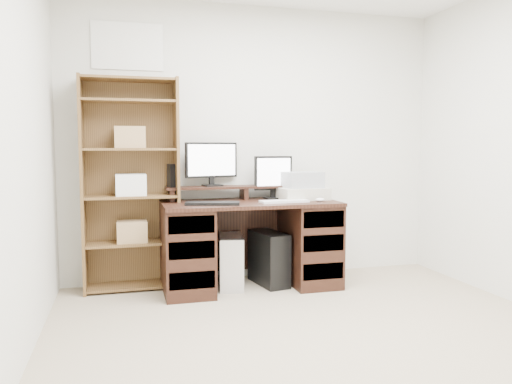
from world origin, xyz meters
name	(u,v)px	position (x,y,z in m)	size (l,w,h in m)	color
room	(350,141)	(0.00, 0.00, 1.25)	(3.54, 4.04, 2.54)	tan
desk	(250,242)	(-0.15, 1.64, 0.39)	(1.50, 0.70, 0.75)	black
riser_shelf	(244,189)	(-0.15, 1.85, 0.84)	(1.40, 0.22, 0.12)	black
monitor_wide	(211,162)	(-0.43, 1.90, 1.09)	(0.48, 0.17, 0.39)	black
monitor_small	(273,176)	(0.12, 1.81, 0.96)	(0.35, 0.14, 0.39)	black
speaker	(173,175)	(-0.78, 1.86, 0.97)	(0.08, 0.08, 0.20)	black
keyboard_black	(213,203)	(-0.50, 1.47, 0.76)	(0.44, 0.15, 0.02)	black
keyboard_white	(284,201)	(0.12, 1.48, 0.76)	(0.42, 0.13, 0.02)	silver
mouse	(320,200)	(0.44, 1.47, 0.77)	(0.08, 0.05, 0.03)	white
printer	(303,193)	(0.35, 1.69, 0.80)	(0.42, 0.32, 0.11)	#BAB5A2
basket	(303,180)	(0.35, 1.69, 0.93)	(0.33, 0.23, 0.14)	#94989D
tower_silver	(231,261)	(-0.31, 1.68, 0.23)	(0.20, 0.45, 0.45)	silver
tower_black	(269,258)	(0.03, 1.67, 0.23)	(0.28, 0.50, 0.47)	black
bookshelf	(131,182)	(-1.14, 1.86, 0.92)	(0.80, 0.30, 1.80)	brown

